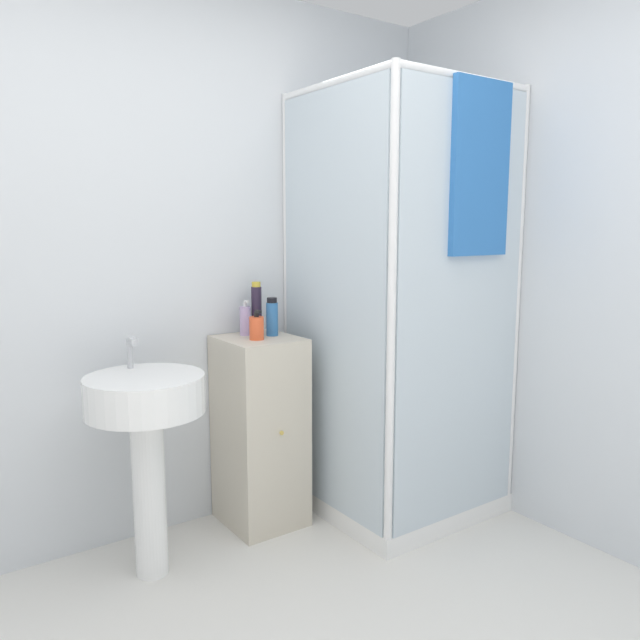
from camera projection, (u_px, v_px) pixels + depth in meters
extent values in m
cube|color=silver|center=(113.00, 265.00, 2.69)|extent=(6.40, 0.06, 2.50)
cube|color=white|center=(395.00, 493.00, 3.23)|extent=(0.83, 0.83, 0.09)
cylinder|color=white|center=(403.00, 294.00, 3.63)|extent=(0.04, 0.04, 2.05)
cylinder|color=white|center=(288.00, 303.00, 3.18)|extent=(0.04, 0.04, 2.05)
cylinder|color=white|center=(516.00, 308.00, 2.99)|extent=(0.04, 0.04, 2.05)
cylinder|color=white|center=(391.00, 323.00, 2.54)|extent=(0.04, 0.04, 2.05)
cylinder|color=white|center=(467.00, 77.00, 2.61)|extent=(0.79, 0.04, 0.04)
cylinder|color=white|center=(350.00, 107.00, 3.25)|extent=(0.79, 0.04, 0.04)
cylinder|color=white|center=(334.00, 83.00, 2.70)|extent=(0.04, 0.79, 0.04)
cylinder|color=white|center=(460.00, 103.00, 3.16)|extent=(0.04, 0.79, 0.04)
cube|color=silver|center=(461.00, 310.00, 2.75)|extent=(0.76, 0.01, 1.93)
cube|color=silver|center=(332.00, 307.00, 2.85)|extent=(0.01, 0.76, 1.93)
cylinder|color=#B7BABF|center=(385.00, 326.00, 3.50)|extent=(0.02, 0.02, 1.54)
cylinder|color=#B7BABF|center=(393.00, 182.00, 3.34)|extent=(0.07, 0.07, 0.04)
cube|color=#2D6BB7|center=(481.00, 169.00, 2.68)|extent=(0.34, 0.03, 0.74)
cube|color=beige|center=(260.00, 431.00, 2.97)|extent=(0.34, 0.38, 0.90)
sphere|color=gold|center=(282.00, 433.00, 2.80)|extent=(0.02, 0.02, 0.02)
cylinder|color=white|center=(149.00, 494.00, 2.52)|extent=(0.13, 0.13, 0.69)
cylinder|color=white|center=(145.00, 394.00, 2.46)|extent=(0.47, 0.47, 0.15)
cylinder|color=#B7BABF|center=(130.00, 353.00, 2.57)|extent=(0.02, 0.02, 0.13)
cube|color=#B7BABF|center=(132.00, 341.00, 2.54)|extent=(0.02, 0.07, 0.02)
cylinder|color=#E5562D|center=(257.00, 328.00, 2.84)|extent=(0.07, 0.07, 0.11)
cylinder|color=black|center=(256.00, 315.00, 2.83)|extent=(0.02, 0.02, 0.02)
cube|color=black|center=(258.00, 312.00, 2.82)|extent=(0.02, 0.04, 0.01)
cylinder|color=#281E33|center=(257.00, 311.00, 2.98)|extent=(0.05, 0.05, 0.23)
cylinder|color=gold|center=(256.00, 284.00, 2.96)|extent=(0.04, 0.04, 0.02)
cylinder|color=#2D66A3|center=(272.00, 319.00, 2.94)|extent=(0.06, 0.06, 0.16)
cylinder|color=black|center=(272.00, 300.00, 2.93)|extent=(0.05, 0.05, 0.02)
cylinder|color=#B299C6|center=(245.00, 321.00, 2.95)|extent=(0.05, 0.05, 0.14)
cylinder|color=silver|center=(245.00, 305.00, 2.94)|extent=(0.02, 0.02, 0.02)
cube|color=silver|center=(246.00, 301.00, 2.93)|extent=(0.01, 0.03, 0.01)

